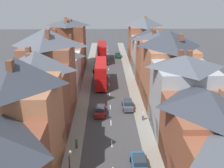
{
  "coord_description": "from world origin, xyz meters",
  "views": [
    {
      "loc": [
        -0.74,
        -13.29,
        20.11
      ],
      "look_at": [
        0.45,
        35.03,
        2.63
      ],
      "focal_mm": 42.0,
      "sensor_mm": 36.0,
      "label": 1
    }
  ],
  "objects_px": {
    "double_decker_bus_mid_street": "(102,52)",
    "car_parked_left_a": "(118,55)",
    "car_mid_black": "(97,68)",
    "pedestrian_mid_right": "(143,115)",
    "pedestrian_mid_left": "(76,142)",
    "car_near_silver": "(139,162)",
    "double_decker_bus_lead": "(101,73)",
    "car_parked_left_b": "(128,104)",
    "car_near_blue": "(100,110)"
  },
  "relations": [
    {
      "from": "double_decker_bus_mid_street",
      "to": "car_parked_left_a",
      "type": "bearing_deg",
      "value": 45.42
    },
    {
      "from": "car_mid_black",
      "to": "pedestrian_mid_right",
      "type": "xyz_separation_m",
      "value": [
        8.32,
        -27.87,
        0.18
      ]
    },
    {
      "from": "car_mid_black",
      "to": "pedestrian_mid_left",
      "type": "bearing_deg",
      "value": -92.63
    },
    {
      "from": "pedestrian_mid_left",
      "to": "car_near_silver",
      "type": "bearing_deg",
      "value": -27.99
    },
    {
      "from": "double_decker_bus_mid_street",
      "to": "car_parked_left_a",
      "type": "height_order",
      "value": "double_decker_bus_mid_street"
    },
    {
      "from": "double_decker_bus_lead",
      "to": "car_parked_left_b",
      "type": "xyz_separation_m",
      "value": [
        4.91,
        -12.63,
        -1.98
      ]
    },
    {
      "from": "car_near_silver",
      "to": "pedestrian_mid_right",
      "type": "height_order",
      "value": "pedestrian_mid_right"
    },
    {
      "from": "double_decker_bus_lead",
      "to": "car_near_blue",
      "type": "distance_m",
      "value": 14.95
    },
    {
      "from": "car_near_blue",
      "to": "car_parked_left_a",
      "type": "distance_m",
      "value": 40.43
    },
    {
      "from": "double_decker_bus_lead",
      "to": "car_mid_black",
      "type": "height_order",
      "value": "double_decker_bus_lead"
    },
    {
      "from": "car_near_silver",
      "to": "car_parked_left_a",
      "type": "distance_m",
      "value": 54.6
    },
    {
      "from": "pedestrian_mid_left",
      "to": "car_parked_left_a",
      "type": "bearing_deg",
      "value": 81.17
    },
    {
      "from": "pedestrian_mid_right",
      "to": "pedestrian_mid_left",
      "type": "bearing_deg",
      "value": -142.16
    },
    {
      "from": "car_near_silver",
      "to": "pedestrian_mid_left",
      "type": "bearing_deg",
      "value": 152.01
    },
    {
      "from": "double_decker_bus_lead",
      "to": "car_parked_left_a",
      "type": "xyz_separation_m",
      "value": [
        4.91,
        25.32,
        -1.99
      ]
    },
    {
      "from": "pedestrian_mid_right",
      "to": "car_near_silver",
      "type": "bearing_deg",
      "value": -100.11
    },
    {
      "from": "double_decker_bus_lead",
      "to": "car_parked_left_b",
      "type": "bearing_deg",
      "value": -68.76
    },
    {
      "from": "car_near_blue",
      "to": "pedestrian_mid_right",
      "type": "xyz_separation_m",
      "value": [
        7.02,
        -2.57,
        0.24
      ]
    },
    {
      "from": "double_decker_bus_mid_street",
      "to": "car_mid_black",
      "type": "distance_m",
      "value": 10.13
    },
    {
      "from": "car_mid_black",
      "to": "car_parked_left_b",
      "type": "distance_m",
      "value": 23.94
    },
    {
      "from": "pedestrian_mid_right",
      "to": "double_decker_bus_lead",
      "type": "bearing_deg",
      "value": 112.02
    },
    {
      "from": "car_near_silver",
      "to": "pedestrian_mid_right",
      "type": "distance_m",
      "value": 12.09
    },
    {
      "from": "double_decker_bus_mid_street",
      "to": "car_near_blue",
      "type": "distance_m",
      "value": 35.21
    },
    {
      "from": "car_near_blue",
      "to": "car_near_silver",
      "type": "xyz_separation_m",
      "value": [
        4.9,
        -14.46,
        0.0
      ]
    },
    {
      "from": "car_near_silver",
      "to": "car_parked_left_b",
      "type": "bearing_deg",
      "value": 90.0
    },
    {
      "from": "car_parked_left_a",
      "to": "pedestrian_mid_left",
      "type": "bearing_deg",
      "value": -98.83
    },
    {
      "from": "car_near_blue",
      "to": "double_decker_bus_lead",
      "type": "bearing_deg",
      "value": 90.03
    },
    {
      "from": "car_parked_left_a",
      "to": "car_mid_black",
      "type": "distance_m",
      "value": 16.08
    },
    {
      "from": "car_near_blue",
      "to": "pedestrian_mid_right",
      "type": "distance_m",
      "value": 7.48
    },
    {
      "from": "car_near_silver",
      "to": "car_parked_left_b",
      "type": "relative_size",
      "value": 0.89
    },
    {
      "from": "car_near_silver",
      "to": "car_parked_left_b",
      "type": "height_order",
      "value": "car_parked_left_b"
    },
    {
      "from": "car_parked_left_a",
      "to": "car_parked_left_b",
      "type": "distance_m",
      "value": 37.95
    },
    {
      "from": "pedestrian_mid_left",
      "to": "pedestrian_mid_right",
      "type": "relative_size",
      "value": 1.0
    },
    {
      "from": "car_mid_black",
      "to": "pedestrian_mid_left",
      "type": "distance_m",
      "value": 35.64
    },
    {
      "from": "car_near_blue",
      "to": "car_parked_left_b",
      "type": "distance_m",
      "value": 5.36
    },
    {
      "from": "double_decker_bus_lead",
      "to": "car_mid_black",
      "type": "relative_size",
      "value": 2.74
    },
    {
      "from": "double_decker_bus_lead",
      "to": "double_decker_bus_mid_street",
      "type": "xyz_separation_m",
      "value": [
        0.0,
        20.34,
        0.0
      ]
    },
    {
      "from": "car_near_blue",
      "to": "pedestrian_mid_left",
      "type": "height_order",
      "value": "pedestrian_mid_left"
    },
    {
      "from": "double_decker_bus_mid_street",
      "to": "car_mid_black",
      "type": "xyz_separation_m",
      "value": [
        -1.29,
        -9.85,
        -1.96
      ]
    },
    {
      "from": "double_decker_bus_lead",
      "to": "car_mid_black",
      "type": "xyz_separation_m",
      "value": [
        -1.29,
        10.49,
        -1.96
      ]
    },
    {
      "from": "double_decker_bus_lead",
      "to": "pedestrian_mid_right",
      "type": "relative_size",
      "value": 6.71
    },
    {
      "from": "car_parked_left_b",
      "to": "pedestrian_mid_right",
      "type": "xyz_separation_m",
      "value": [
        2.12,
        -4.75,
        0.2
      ]
    },
    {
      "from": "car_parked_left_b",
      "to": "pedestrian_mid_right",
      "type": "bearing_deg",
      "value": -65.94
    },
    {
      "from": "double_decker_bus_lead",
      "to": "pedestrian_mid_left",
      "type": "height_order",
      "value": "double_decker_bus_lead"
    },
    {
      "from": "double_decker_bus_mid_street",
      "to": "pedestrian_mid_left",
      "type": "xyz_separation_m",
      "value": [
        -2.92,
        -45.46,
        -1.78
      ]
    },
    {
      "from": "car_near_blue",
      "to": "pedestrian_mid_left",
      "type": "relative_size",
      "value": 2.72
    },
    {
      "from": "car_parked_left_a",
      "to": "double_decker_bus_lead",
      "type": "bearing_deg",
      "value": -100.97
    },
    {
      "from": "car_parked_left_a",
      "to": "car_mid_black",
      "type": "relative_size",
      "value": 1.06
    },
    {
      "from": "car_mid_black",
      "to": "pedestrian_mid_left",
      "type": "xyz_separation_m",
      "value": [
        -1.63,
        -35.61,
        0.18
      ]
    },
    {
      "from": "car_parked_left_a",
      "to": "car_mid_black",
      "type": "bearing_deg",
      "value": -112.69
    }
  ]
}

